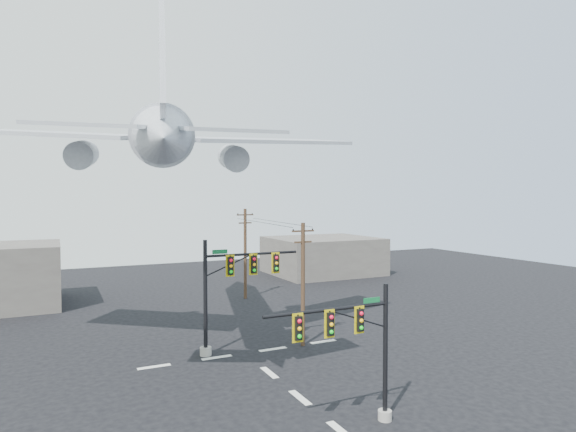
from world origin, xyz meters
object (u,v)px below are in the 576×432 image
signal_mast_near (358,348)px  airliner (160,134)px  utility_pole_a (303,282)px  utility_pole_b (245,252)px  signal_mast_far (230,289)px

signal_mast_near → airliner: bearing=109.0°
signal_mast_near → airliner: size_ratio=0.22×
signal_mast_near → utility_pole_a: (3.40, 11.89, 0.90)m
signal_mast_near → airliner: (-5.55, 16.15, 11.23)m
signal_mast_near → utility_pole_b: 29.32m
signal_mast_near → signal_mast_far: size_ratio=0.85×
signal_mast_near → utility_pole_b: utility_pole_b is taller
signal_mast_far → utility_pole_a: size_ratio=0.88×
signal_mast_far → airliner: 11.75m
signal_mast_far → utility_pole_b: 17.60m
utility_pole_a → signal_mast_far: bearing=168.8°
signal_mast_near → utility_pole_b: (5.45, 28.78, 1.24)m
signal_mast_near → signal_mast_far: (-1.71, 12.71, 0.67)m
utility_pole_a → airliner: size_ratio=0.29×
signal_mast_far → airliner: (-3.84, 3.44, 10.56)m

